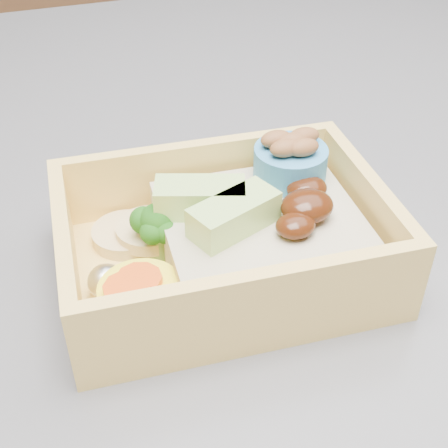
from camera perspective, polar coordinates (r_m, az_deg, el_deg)
name	(u,v)px	position (r m, az deg, el deg)	size (l,w,h in m)	color
bento_box	(233,237)	(0.38, 0.80, -1.19)	(0.20, 0.15, 0.07)	#F9CE67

